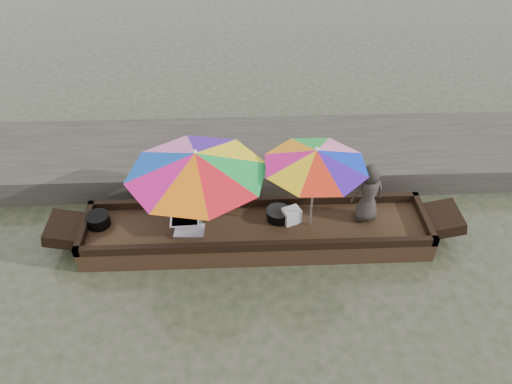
{
  "coord_description": "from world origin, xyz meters",
  "views": [
    {
      "loc": [
        -0.26,
        -6.1,
        6.04
      ],
      "look_at": [
        0.0,
        0.1,
        1.0
      ],
      "focal_mm": 35.0,
      "sensor_mm": 36.0,
      "label": 1
    }
  ],
  "objects_px": {
    "charcoal_grill": "(278,215)",
    "supply_bag": "(292,215)",
    "tray_crayfish": "(185,222)",
    "vendor": "(368,193)",
    "umbrella_bow": "(199,191)",
    "cooking_pot": "(98,220)",
    "tray_scallop": "(190,231)",
    "boat_hull": "(256,234)",
    "umbrella_stern": "(313,188)"
  },
  "relations": [
    {
      "from": "vendor",
      "to": "umbrella_stern",
      "type": "height_order",
      "value": "umbrella_stern"
    },
    {
      "from": "tray_scallop",
      "to": "vendor",
      "type": "relative_size",
      "value": 0.44
    },
    {
      "from": "boat_hull",
      "to": "cooking_pot",
      "type": "distance_m",
      "value": 2.64
    },
    {
      "from": "tray_scallop",
      "to": "supply_bag",
      "type": "bearing_deg",
      "value": 6.99
    },
    {
      "from": "tray_crayfish",
      "to": "supply_bag",
      "type": "distance_m",
      "value": 1.79
    },
    {
      "from": "cooking_pot",
      "to": "umbrella_bow",
      "type": "bearing_deg",
      "value": -4.73
    },
    {
      "from": "charcoal_grill",
      "to": "supply_bag",
      "type": "height_order",
      "value": "supply_bag"
    },
    {
      "from": "tray_scallop",
      "to": "vendor",
      "type": "bearing_deg",
      "value": 4.76
    },
    {
      "from": "umbrella_stern",
      "to": "boat_hull",
      "type": "bearing_deg",
      "value": 180.0
    },
    {
      "from": "tray_scallop",
      "to": "umbrella_stern",
      "type": "distance_m",
      "value": 2.14
    },
    {
      "from": "charcoal_grill",
      "to": "umbrella_stern",
      "type": "distance_m",
      "value": 0.88
    },
    {
      "from": "umbrella_stern",
      "to": "tray_scallop",
      "type": "bearing_deg",
      "value": -176.7
    },
    {
      "from": "tray_scallop",
      "to": "boat_hull",
      "type": "bearing_deg",
      "value": 5.98
    },
    {
      "from": "charcoal_grill",
      "to": "supply_bag",
      "type": "bearing_deg",
      "value": -18.1
    },
    {
      "from": "charcoal_grill",
      "to": "boat_hull",
      "type": "bearing_deg",
      "value": -156.62
    },
    {
      "from": "boat_hull",
      "to": "tray_scallop",
      "type": "height_order",
      "value": "tray_scallop"
    },
    {
      "from": "tray_scallop",
      "to": "vendor",
      "type": "distance_m",
      "value": 3.0
    },
    {
      "from": "tray_scallop",
      "to": "umbrella_bow",
      "type": "height_order",
      "value": "umbrella_bow"
    },
    {
      "from": "boat_hull",
      "to": "cooking_pot",
      "type": "relative_size",
      "value": 14.91
    },
    {
      "from": "charcoal_grill",
      "to": "vendor",
      "type": "height_order",
      "value": "vendor"
    },
    {
      "from": "cooking_pot",
      "to": "tray_crayfish",
      "type": "xyz_separation_m",
      "value": [
        1.43,
        -0.04,
        -0.06
      ]
    },
    {
      "from": "tray_scallop",
      "to": "supply_bag",
      "type": "height_order",
      "value": "supply_bag"
    },
    {
      "from": "tray_scallop",
      "to": "umbrella_stern",
      "type": "height_order",
      "value": "umbrella_stern"
    },
    {
      "from": "tray_scallop",
      "to": "cooking_pot",
      "type": "bearing_deg",
      "value": 170.39
    },
    {
      "from": "boat_hull",
      "to": "cooking_pot",
      "type": "bearing_deg",
      "value": 176.9
    },
    {
      "from": "tray_crayfish",
      "to": "tray_scallop",
      "type": "relative_size",
      "value": 1.0
    },
    {
      "from": "umbrella_stern",
      "to": "tray_crayfish",
      "type": "bearing_deg",
      "value": 177.26
    },
    {
      "from": "boat_hull",
      "to": "tray_crayfish",
      "type": "relative_size",
      "value": 11.92
    },
    {
      "from": "vendor",
      "to": "supply_bag",
      "type": "bearing_deg",
      "value": -7.87
    },
    {
      "from": "umbrella_bow",
      "to": "supply_bag",
      "type": "bearing_deg",
      "value": 3.53
    },
    {
      "from": "tray_crayfish",
      "to": "charcoal_grill",
      "type": "relative_size",
      "value": 1.26
    },
    {
      "from": "boat_hull",
      "to": "tray_scallop",
      "type": "xyz_separation_m",
      "value": [
        -1.1,
        -0.12,
        0.21
      ]
    },
    {
      "from": "cooking_pot",
      "to": "tray_crayfish",
      "type": "height_order",
      "value": "cooking_pot"
    },
    {
      "from": "tray_scallop",
      "to": "umbrella_stern",
      "type": "xyz_separation_m",
      "value": [
        2.0,
        0.12,
        0.74
      ]
    },
    {
      "from": "supply_bag",
      "to": "tray_scallop",
      "type": "bearing_deg",
      "value": -173.01
    },
    {
      "from": "charcoal_grill",
      "to": "umbrella_bow",
      "type": "distance_m",
      "value": 1.46
    },
    {
      "from": "cooking_pot",
      "to": "tray_crayfish",
      "type": "distance_m",
      "value": 1.44
    },
    {
      "from": "boat_hull",
      "to": "umbrella_bow",
      "type": "xyz_separation_m",
      "value": [
        -0.91,
        0.0,
        0.95
      ]
    },
    {
      "from": "tray_crayfish",
      "to": "umbrella_bow",
      "type": "distance_m",
      "value": 0.79
    },
    {
      "from": "tray_crayfish",
      "to": "vendor",
      "type": "height_order",
      "value": "vendor"
    },
    {
      "from": "boat_hull",
      "to": "supply_bag",
      "type": "relative_size",
      "value": 20.54
    },
    {
      "from": "vendor",
      "to": "umbrella_bow",
      "type": "height_order",
      "value": "umbrella_bow"
    },
    {
      "from": "vendor",
      "to": "umbrella_bow",
      "type": "xyz_separation_m",
      "value": [
        -2.75,
        -0.13,
        0.23
      ]
    },
    {
      "from": "cooking_pot",
      "to": "supply_bag",
      "type": "bearing_deg",
      "value": -0.89
    },
    {
      "from": "charcoal_grill",
      "to": "supply_bag",
      "type": "xyz_separation_m",
      "value": [
        0.22,
        -0.07,
        0.04
      ]
    },
    {
      "from": "charcoal_grill",
      "to": "supply_bag",
      "type": "relative_size",
      "value": 1.37
    },
    {
      "from": "tray_crayfish",
      "to": "vendor",
      "type": "xyz_separation_m",
      "value": [
        3.03,
        0.03,
        0.5
      ]
    },
    {
      "from": "vendor",
      "to": "umbrella_stern",
      "type": "bearing_deg",
      "value": -1.72
    },
    {
      "from": "charcoal_grill",
      "to": "vendor",
      "type": "distance_m",
      "value": 1.53
    },
    {
      "from": "tray_crayfish",
      "to": "umbrella_stern",
      "type": "xyz_separation_m",
      "value": [
        2.09,
        -0.1,
        0.73
      ]
    }
  ]
}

